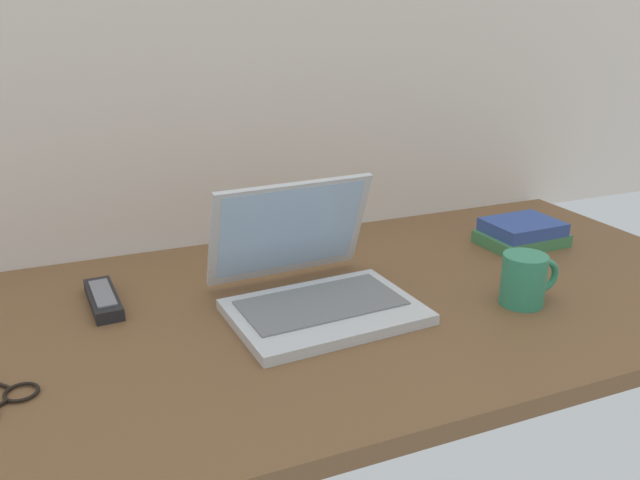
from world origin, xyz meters
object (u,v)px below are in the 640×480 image
(remote_control_near, at_px, (103,299))
(laptop, at_px, (312,282))
(book_stack, at_px, (522,233))
(coffee_mug, at_px, (525,279))

(remote_control_near, bearing_deg, laptop, -22.91)
(laptop, xyz_separation_m, book_stack, (0.54, 0.11, -0.02))
(laptop, bearing_deg, remote_control_near, 157.09)
(coffee_mug, xyz_separation_m, book_stack, (0.20, 0.24, -0.02))
(remote_control_near, height_order, book_stack, book_stack)
(laptop, distance_m, book_stack, 0.55)
(laptop, distance_m, coffee_mug, 0.37)
(laptop, height_order, book_stack, laptop)
(coffee_mug, xyz_separation_m, remote_control_near, (-0.68, 0.28, -0.03))
(laptop, relative_size, book_stack, 1.77)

